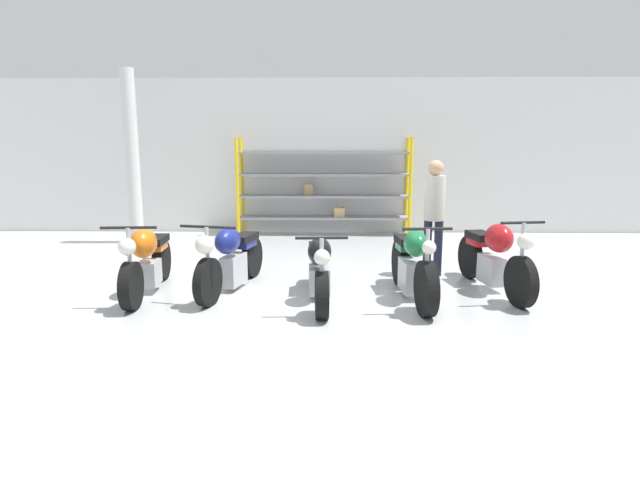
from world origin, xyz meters
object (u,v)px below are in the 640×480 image
at_px(motorcycle_orange, 147,259).
at_px(motorcycle_black, 319,269).
at_px(motorcycle_blue, 231,257).
at_px(motorcycle_green, 412,265).
at_px(motorcycle_red, 494,256).
at_px(person_browsing, 434,208).
at_px(shelving_rack, 324,187).

height_order(motorcycle_orange, motorcycle_black, motorcycle_orange).
bearing_deg(motorcycle_blue, motorcycle_green, 94.42).
xyz_separation_m(motorcycle_blue, motorcycle_red, (3.68, 0.02, 0.03)).
bearing_deg(motorcycle_black, person_browsing, 124.62).
xyz_separation_m(shelving_rack, person_browsing, (1.77, -3.83, -0.04)).
height_order(motorcycle_orange, motorcycle_red, motorcycle_red).
height_order(motorcycle_green, motorcycle_red, motorcycle_red).
height_order(shelving_rack, motorcycle_black, shelving_rack).
distance_m(motorcycle_green, person_browsing, 1.55).
height_order(shelving_rack, motorcycle_green, shelving_rack).
relative_size(motorcycle_blue, motorcycle_red, 0.99).
relative_size(shelving_rack, motorcycle_orange, 1.92).
bearing_deg(motorcycle_orange, motorcycle_blue, 94.18).
bearing_deg(shelving_rack, motorcycle_red, -62.96).
bearing_deg(shelving_rack, person_browsing, -65.24).
bearing_deg(motorcycle_blue, shelving_rack, 178.07).
bearing_deg(motorcycle_green, person_browsing, 153.50).
bearing_deg(person_browsing, motorcycle_black, -18.48).
bearing_deg(motorcycle_green, shelving_rack, -170.99).
bearing_deg(person_browsing, motorcycle_orange, -41.41).
relative_size(shelving_rack, person_browsing, 2.21).
bearing_deg(motorcycle_red, motorcycle_blue, -98.69).
xyz_separation_m(shelving_rack, motorcycle_red, (2.43, -4.76, -0.60)).
xyz_separation_m(motorcycle_orange, person_browsing, (4.15, 1.12, 0.60)).
distance_m(shelving_rack, person_browsing, 4.22).
relative_size(shelving_rack, motorcycle_blue, 1.90).
distance_m(motorcycle_orange, motorcycle_red, 4.81).
xyz_separation_m(motorcycle_blue, person_browsing, (3.01, 0.96, 0.60)).
distance_m(motorcycle_green, motorcycle_red, 1.26).
relative_size(shelving_rack, motorcycle_black, 1.92).
bearing_deg(motorcycle_red, shelving_rack, -162.02).
height_order(motorcycle_blue, motorcycle_black, motorcycle_blue).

